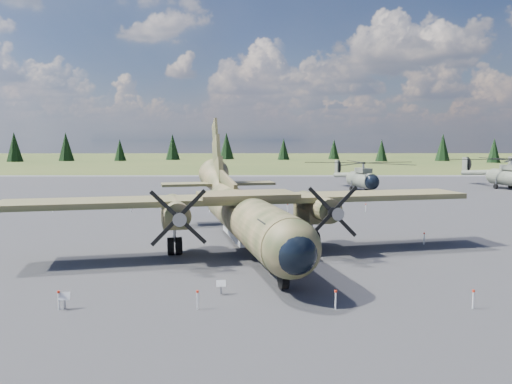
{
  "coord_description": "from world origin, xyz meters",
  "views": [
    {
      "loc": [
        4.38,
        -34.52,
        7.31
      ],
      "look_at": [
        4.65,
        2.0,
        3.52
      ],
      "focal_mm": 35.0,
      "sensor_mm": 36.0,
      "label": 1
    }
  ],
  "objects": [
    {
      "name": "ground",
      "position": [
        0.0,
        0.0,
        0.0
      ],
      "size": [
        500.0,
        500.0,
        0.0
      ],
      "primitive_type": "plane",
      "color": "brown",
      "rests_on": "ground"
    },
    {
      "name": "apron",
      "position": [
        0.0,
        10.0,
        0.0
      ],
      "size": [
        120.0,
        120.0,
        0.04
      ],
      "primitive_type": "cube",
      "color": "slate",
      "rests_on": "ground"
    },
    {
      "name": "transport_plane",
      "position": [
        3.79,
        -1.48,
        2.84
      ],
      "size": [
        29.88,
        26.81,
        9.88
      ],
      "rotation": [
        0.0,
        0.0,
        0.22
      ],
      "color": "#353E21",
      "rests_on": "ground"
    },
    {
      "name": "helicopter_near",
      "position": [
        20.1,
        36.62,
        3.01
      ],
      "size": [
        19.82,
        21.11,
        4.25
      ],
      "rotation": [
        0.0,
        0.0,
        0.21
      ],
      "color": "slate",
      "rests_on": "ground"
    },
    {
      "name": "helicopter_mid",
      "position": [
        42.64,
        39.35,
        3.26
      ],
      "size": [
        21.4,
        22.82,
        4.6
      ],
      "rotation": [
        0.0,
        0.0,
        0.21
      ],
      "color": "slate",
      "rests_on": "ground"
    },
    {
      "name": "info_placard_left",
      "position": [
        -3.79,
        -13.43,
        0.51
      ],
      "size": [
        0.51,
        0.28,
        0.76
      ],
      "rotation": [
        0.0,
        0.0,
        0.17
      ],
      "color": "gray",
      "rests_on": "ground"
    },
    {
      "name": "info_placard_right",
      "position": [
        2.89,
        -11.4,
        0.47
      ],
      "size": [
        0.46,
        0.23,
        0.7
      ],
      "rotation": [
        0.0,
        0.0,
        0.09
      ],
      "color": "gray",
      "rests_on": "ground"
    },
    {
      "name": "barrier_fence",
      "position": [
        -0.46,
        -0.08,
        0.51
      ],
      "size": [
        33.12,
        29.62,
        0.85
      ],
      "color": "silver",
      "rests_on": "ground"
    },
    {
      "name": "treeline",
      "position": [
        -10.32,
        -1.84,
        4.85
      ],
      "size": [
        328.63,
        332.67,
        10.98
      ],
      "color": "black",
      "rests_on": "ground"
    }
  ]
}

